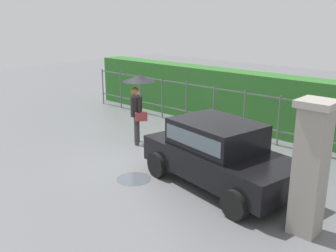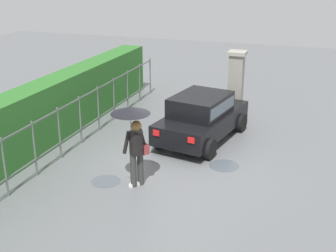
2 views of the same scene
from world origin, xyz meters
name	(u,v)px [view 1 (image 1 of 2)]	position (x,y,z in m)	size (l,w,h in m)	color
ground_plane	(155,161)	(0.00, 0.00, 0.00)	(40.00, 40.00, 0.00)	slate
car	(219,151)	(2.04, -0.06, 0.80)	(3.94, 2.39, 1.48)	black
pedestrian	(138,95)	(-1.40, 0.72, 1.48)	(0.96, 0.96, 2.05)	#333333
gate_pillar	(311,167)	(4.35, -0.65, 1.24)	(0.60, 0.60, 2.42)	gray
fence_section	(228,109)	(0.00, 3.36, 0.83)	(12.88, 0.05, 1.50)	#59605B
hedge_row	(245,100)	(0.00, 4.34, 0.95)	(13.83, 0.90, 1.90)	#2D6B28
puddle_near	(134,179)	(0.41, -1.15, 0.00)	(0.83, 0.83, 0.00)	#4C545B
puddle_far	(155,137)	(-1.49, 1.49, 0.00)	(0.75, 0.75, 0.00)	#4C545B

